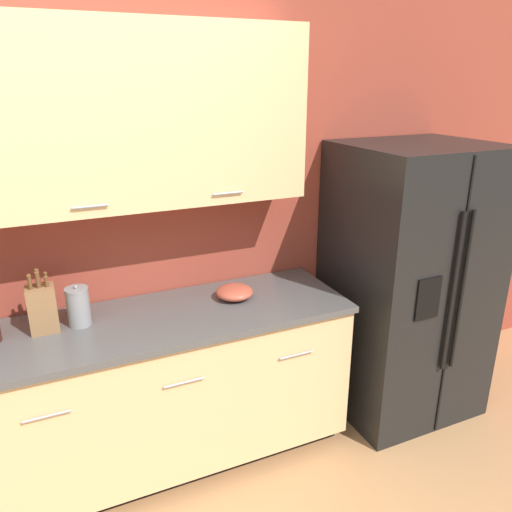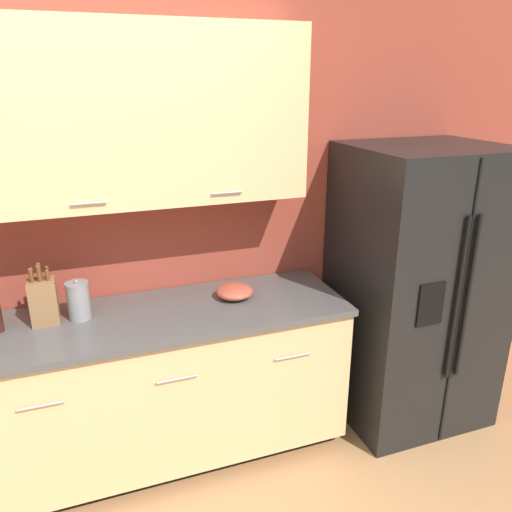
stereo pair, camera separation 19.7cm
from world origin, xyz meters
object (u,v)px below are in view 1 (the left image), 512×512
object	(u,v)px
steel_canister	(78,306)
knife_block	(42,308)
refrigerator	(407,282)
mixing_bowl	(235,292)

from	to	relation	value
steel_canister	knife_block	bearing A→B (deg)	177.13
refrigerator	mixing_bowl	distance (m)	1.13
refrigerator	steel_canister	size ratio (longest dim) A/B	8.06
steel_canister	mixing_bowl	xyz separation A→B (m)	(0.82, -0.02, -0.06)
mixing_bowl	knife_block	bearing A→B (deg)	178.20
knife_block	mixing_bowl	distance (m)	0.99
knife_block	mixing_bowl	size ratio (longest dim) A/B	1.52
steel_canister	mixing_bowl	bearing A→B (deg)	-1.59
steel_canister	refrigerator	bearing A→B (deg)	-4.25
refrigerator	knife_block	world-z (taller)	refrigerator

